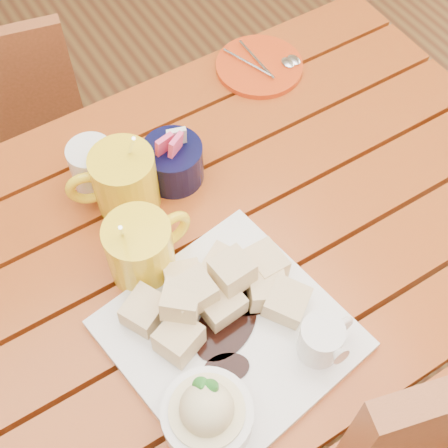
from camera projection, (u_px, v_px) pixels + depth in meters
ground at (210, 421)px, 1.53m from camera, size 5.00×5.00×0.00m
table at (202, 310)px, 1.00m from camera, size 1.20×0.79×0.75m
dessert_plate at (226, 343)px, 0.81m from camera, size 0.33×0.33×0.12m
coffee_mug_left at (123, 181)px, 0.93m from camera, size 0.14×0.10×0.16m
coffee_mug_right at (142, 249)px, 0.87m from camera, size 0.13×0.09×0.16m
cream_pitcher at (95, 166)px, 0.96m from camera, size 0.10×0.09×0.09m
sugar_caddy at (173, 162)px, 0.97m from camera, size 0.09×0.09×0.10m
orange_saucer at (260, 66)px, 1.14m from camera, size 0.16×0.16×0.02m
chair_far at (2, 139)px, 1.43m from camera, size 0.46×0.46×0.82m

